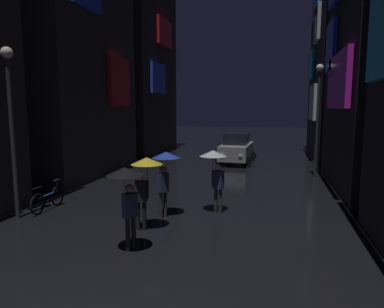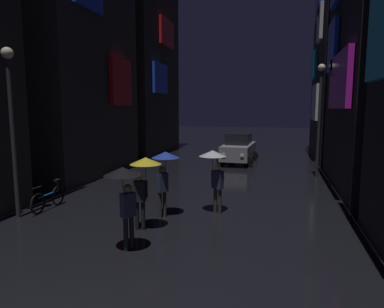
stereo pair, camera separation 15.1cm
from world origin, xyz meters
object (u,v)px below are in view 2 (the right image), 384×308
pedestrian_foreground_left_clear (214,164)px  pedestrian_near_crossing_black (124,185)px  pedestrian_midstreet_left_blue (164,166)px  streetlamp_left_near (11,113)px  car_distant (239,149)px  streetlamp_right_far (320,108)px  bicycle_parked_at_storefront (49,198)px  pedestrian_foreground_right_yellow (144,173)px

pedestrian_foreground_left_clear → pedestrian_near_crossing_black: bearing=-112.6°
pedestrian_midstreet_left_blue → streetlamp_left_near: bearing=-164.4°
car_distant → streetlamp_left_near: size_ratio=0.79×
pedestrian_midstreet_left_blue → car_distant: 11.62m
pedestrian_midstreet_left_blue → streetlamp_right_far: 9.78m
pedestrian_foreground_left_clear → car_distant: (-0.44, 10.78, -0.74)m
streetlamp_right_far → pedestrian_near_crossing_black: bearing=-116.9°
pedestrian_midstreet_left_blue → pedestrian_foreground_left_clear: bearing=27.5°
pedestrian_near_crossing_black → car_distant: pedestrian_near_crossing_black is taller
streetlamp_left_near → streetlamp_right_far: (10.00, 9.18, 0.16)m
pedestrian_foreground_left_clear → pedestrian_midstreet_left_blue: bearing=-152.5°
pedestrian_midstreet_left_blue → car_distant: pedestrian_midstreet_left_blue is taller
pedestrian_near_crossing_black → bicycle_parked_at_storefront: pedestrian_near_crossing_black is taller
streetlamp_right_far → car_distant: bearing=140.5°
car_distant → streetlamp_right_far: 6.27m
pedestrian_foreground_right_yellow → streetlamp_left_near: size_ratio=0.40×
pedestrian_near_crossing_black → bicycle_parked_at_storefront: size_ratio=1.16×
pedestrian_foreground_left_clear → streetlamp_right_far: size_ratio=0.38×
car_distant → streetlamp_left_near: (-5.60, -12.82, 2.43)m
pedestrian_near_crossing_black → pedestrian_midstreet_left_blue: size_ratio=1.00×
bicycle_parked_at_storefront → streetlamp_left_near: bearing=-112.0°
pedestrian_foreground_right_yellow → pedestrian_near_crossing_black: bearing=-84.9°
pedestrian_midstreet_left_blue → car_distant: size_ratio=0.50×
pedestrian_near_crossing_black → streetlamp_left_near: size_ratio=0.40×
pedestrian_foreground_right_yellow → car_distant: size_ratio=0.50×
streetlamp_left_near → bicycle_parked_at_storefront: bearing=68.0°
pedestrian_near_crossing_black → streetlamp_right_far: size_ratio=0.38×
pedestrian_foreground_right_yellow → bicycle_parked_at_storefront: pedestrian_foreground_right_yellow is taller
pedestrian_foreground_left_clear → car_distant: size_ratio=0.50×
streetlamp_left_near → pedestrian_foreground_right_yellow: bearing=-0.5°
pedestrian_foreground_right_yellow → pedestrian_midstreet_left_blue: same height
bicycle_parked_at_storefront → car_distant: (5.20, 11.83, 0.54)m
pedestrian_midstreet_left_blue → bicycle_parked_at_storefront: size_ratio=1.16×
car_distant → streetlamp_right_far: size_ratio=0.75×
pedestrian_midstreet_left_blue → car_distant: (1.04, 11.55, -0.74)m
pedestrian_foreground_left_clear → pedestrian_midstreet_left_blue: same height
streetlamp_right_far → pedestrian_foreground_right_yellow: bearing=-121.3°
pedestrian_midstreet_left_blue → pedestrian_foreground_right_yellow: bearing=-97.6°
bicycle_parked_at_storefront → streetlamp_right_far: (9.60, 8.19, 3.13)m
pedestrian_foreground_left_clear → streetlamp_right_far: streetlamp_right_far is taller
bicycle_parked_at_storefront → car_distant: size_ratio=0.43×
pedestrian_near_crossing_black → bicycle_parked_at_storefront: bearing=148.0°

